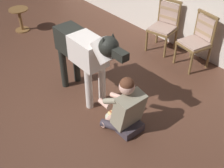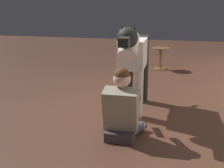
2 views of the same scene
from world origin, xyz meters
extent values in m
plane|color=#513123|center=(0.00, 0.00, 0.00)|extent=(15.15, 15.15, 0.00)
cylinder|color=brown|center=(0.16, 2.12, 0.21)|extent=(0.04, 0.04, 0.42)
cylinder|color=brown|center=(-0.25, 2.03, 0.21)|extent=(0.04, 0.04, 0.42)
cylinder|color=brown|center=(0.07, 2.53, 0.21)|extent=(0.04, 0.04, 0.42)
cylinder|color=brown|center=(-0.34, 2.44, 0.21)|extent=(0.04, 0.04, 0.42)
cube|color=brown|center=(-0.09, 2.28, 0.44)|extent=(0.55, 0.55, 0.04)
cube|color=tan|center=(-0.09, 2.28, 0.48)|extent=(0.51, 0.51, 0.04)
cylinder|color=brown|center=(0.07, 2.53, 0.72)|extent=(0.04, 0.04, 0.52)
cylinder|color=brown|center=(-0.34, 2.44, 0.72)|extent=(0.04, 0.04, 0.52)
cube|color=brown|center=(-0.13, 2.48, 0.96)|extent=(0.46, 0.14, 0.04)
cube|color=tan|center=(-0.13, 2.48, 0.71)|extent=(0.38, 0.13, 0.40)
cube|color=#A1805D|center=(-0.13, 2.48, 0.80)|extent=(0.39, 0.14, 0.06)
cube|color=#A1805D|center=(-0.13, 2.48, 0.62)|extent=(0.39, 0.14, 0.06)
cylinder|color=brown|center=(0.82, 2.04, 0.21)|extent=(0.04, 0.04, 0.42)
cylinder|color=brown|center=(0.41, 2.11, 0.21)|extent=(0.04, 0.04, 0.42)
cylinder|color=brown|center=(0.89, 2.45, 0.21)|extent=(0.04, 0.04, 0.42)
cylinder|color=brown|center=(0.48, 2.52, 0.21)|extent=(0.04, 0.04, 0.42)
cube|color=brown|center=(0.65, 2.28, 0.44)|extent=(0.53, 0.53, 0.04)
cube|color=tan|center=(0.65, 2.28, 0.48)|extent=(0.49, 0.49, 0.04)
cylinder|color=brown|center=(0.89, 2.45, 0.72)|extent=(0.04, 0.04, 0.52)
cylinder|color=brown|center=(0.48, 2.52, 0.72)|extent=(0.04, 0.04, 0.52)
cube|color=brown|center=(0.69, 2.48, 0.96)|extent=(0.46, 0.12, 0.04)
cube|color=tan|center=(0.69, 2.48, 0.71)|extent=(0.38, 0.11, 0.40)
cube|color=#A1805D|center=(0.69, 2.48, 0.80)|extent=(0.39, 0.12, 0.06)
cube|color=#A1805D|center=(0.69, 2.48, 0.62)|extent=(0.39, 0.12, 0.06)
cube|color=#413840|center=(1.15, 0.29, 0.06)|extent=(0.24, 0.34, 0.12)
cylinder|color=#413840|center=(0.98, 0.14, 0.07)|extent=(0.41, 0.27, 0.11)
cylinder|color=beige|center=(0.84, 0.21, 0.06)|extent=(0.12, 0.37, 0.09)
cylinder|color=#413840|center=(0.99, 0.45, 0.07)|extent=(0.41, 0.27, 0.11)
cylinder|color=beige|center=(0.84, 0.38, 0.06)|extent=(0.12, 0.37, 0.09)
cube|color=gray|center=(1.10, 0.29, 0.37)|extent=(0.31, 0.40, 0.54)
cylinder|color=gray|center=(0.94, 0.12, 0.52)|extent=(0.29, 0.08, 0.24)
cylinder|color=beige|center=(0.74, 0.17, 0.30)|extent=(0.28, 0.11, 0.12)
cylinder|color=gray|center=(0.94, 0.47, 0.52)|extent=(0.29, 0.08, 0.24)
cylinder|color=beige|center=(0.74, 0.42, 0.30)|extent=(0.28, 0.11, 0.12)
sphere|color=beige|center=(1.05, 0.29, 0.73)|extent=(0.21, 0.21, 0.21)
sphere|color=#56301E|center=(1.05, 0.29, 0.77)|extent=(0.19, 0.19, 0.19)
cylinder|color=silver|center=(0.37, 0.42, 0.34)|extent=(0.11, 0.11, 0.68)
cylinder|color=silver|center=(0.37, 0.17, 0.34)|extent=(0.11, 0.11, 0.68)
cylinder|color=black|center=(-0.32, 0.42, 0.34)|extent=(0.11, 0.11, 0.68)
cylinder|color=black|center=(-0.32, 0.17, 0.34)|extent=(0.11, 0.11, 0.68)
cube|color=silver|center=(0.22, 0.29, 0.88)|extent=(0.54, 0.35, 0.40)
cube|color=black|center=(-0.19, 0.29, 0.88)|extent=(0.47, 0.34, 0.38)
cylinder|color=silver|center=(0.58, 0.29, 1.05)|extent=(0.39, 0.25, 0.39)
sphere|color=black|center=(0.69, 0.29, 1.16)|extent=(0.26, 0.26, 0.26)
cube|color=black|center=(0.91, 0.29, 1.14)|extent=(0.20, 0.12, 0.11)
cone|color=black|center=(0.68, 0.37, 1.26)|extent=(0.09, 0.09, 0.12)
cone|color=black|center=(0.68, 0.21, 1.26)|extent=(0.09, 0.09, 0.12)
cylinder|color=black|center=(-0.44, 0.30, 0.84)|extent=(0.35, 0.05, 0.23)
cylinder|color=silver|center=(0.79, 0.29, 0.01)|extent=(0.25, 0.25, 0.01)
cylinder|color=#E5C176|center=(0.78, 0.27, 0.04)|extent=(0.19, 0.07, 0.05)
cylinder|color=#E5C176|center=(0.79, 0.31, 0.04)|extent=(0.19, 0.07, 0.05)
cylinder|color=#AD502F|center=(0.79, 0.29, 0.04)|extent=(0.20, 0.06, 0.04)
cylinder|color=brown|center=(-2.66, 0.54, 0.24)|extent=(0.07, 0.07, 0.48)
cylinder|color=brown|center=(-2.66, 0.54, 0.01)|extent=(0.31, 0.31, 0.02)
cylinder|color=brown|center=(-2.66, 0.54, 0.49)|extent=(0.41, 0.41, 0.03)
camera|label=1|loc=(3.10, -1.69, 2.98)|focal=45.78mm
camera|label=2|loc=(4.40, 0.90, 1.66)|focal=48.74mm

